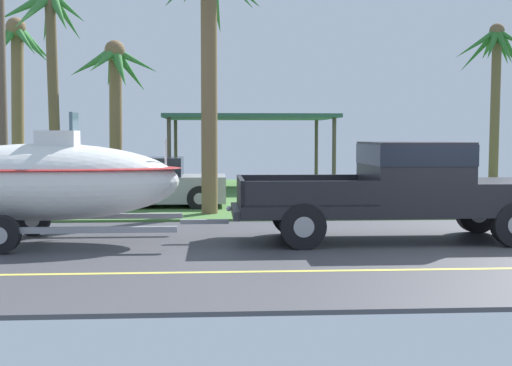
{
  "coord_description": "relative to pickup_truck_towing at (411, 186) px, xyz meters",
  "views": [
    {
      "loc": [
        -4.16,
        -11.46,
        1.97
      ],
      "look_at": [
        -3.35,
        1.37,
        1.07
      ],
      "focal_mm": 47.49,
      "sensor_mm": 36.0,
      "label": 1
    }
  ],
  "objects": [
    {
      "name": "ground",
      "position": [
        0.45,
        7.38,
        -1.04
      ],
      "size": [
        36.0,
        22.0,
        0.11
      ],
      "color": "#424247"
    },
    {
      "name": "pickup_truck_towing",
      "position": [
        0.0,
        0.0,
        0.0
      ],
      "size": [
        5.98,
        2.03,
        1.85
      ],
      "color": "black",
      "rests_on": "ground"
    },
    {
      "name": "boat_on_trailer",
      "position": [
        -6.78,
        -0.0,
        0.11
      ],
      "size": [
        6.07,
        2.31,
        2.39
      ],
      "color": "gray",
      "rests_on": "ground"
    },
    {
      "name": "parked_sedan_near",
      "position": [
        -5.6,
        6.05,
        -0.36
      ],
      "size": [
        4.32,
        1.89,
        1.38
      ],
      "color": "#99999E",
      "rests_on": "ground"
    },
    {
      "name": "carport_awning",
      "position": [
        -2.37,
        12.8,
        1.56
      ],
      "size": [
        6.19,
        4.56,
        2.73
      ],
      "color": "#4C4238",
      "rests_on": "ground"
    },
    {
      "name": "palm_tree_near_left",
      "position": [
        -7.09,
        11.33,
        2.73
      ],
      "size": [
        3.14,
        2.78,
        5.26
      ],
      "color": "brown",
      "rests_on": "ground"
    },
    {
      "name": "palm_tree_near_right",
      "position": [
        -10.72,
        12.62,
        3.37
      ],
      "size": [
        2.93,
        2.72,
        6.21
      ],
      "color": "brown",
      "rests_on": "ground"
    },
    {
      "name": "palm_tree_mid",
      "position": [
        -3.82,
        4.36,
        3.99
      ],
      "size": [
        3.21,
        2.63,
        6.58
      ],
      "color": "brown",
      "rests_on": "ground"
    },
    {
      "name": "palm_tree_far_left",
      "position": [
        7.52,
        13.96,
        3.79
      ],
      "size": [
        3.25,
        3.12,
        6.4
      ],
      "color": "brown",
      "rests_on": "ground"
    },
    {
      "name": "palm_tree_far_right",
      "position": [
        -8.91,
        9.63,
        3.98
      ],
      "size": [
        2.94,
        2.9,
        6.73
      ],
      "color": "brown",
      "rests_on": "ground"
    },
    {
      "name": "utility_pole",
      "position": [
        -8.73,
        4.08,
        2.62
      ],
      "size": [
        0.24,
        1.8,
        7.01
      ],
      "color": "brown",
      "rests_on": "ground"
    }
  ]
}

